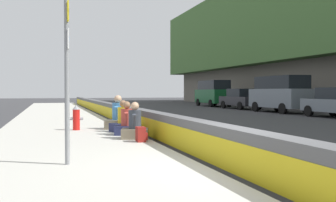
{
  "coord_description": "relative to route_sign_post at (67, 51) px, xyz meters",
  "views": [
    {
      "loc": [
        -6.11,
        3.15,
        1.49
      ],
      "look_at": [
        7.53,
        -1.1,
        1.13
      ],
      "focal_mm": 40.81,
      "sensor_mm": 36.0,
      "label": 1
    }
  ],
  "objects": [
    {
      "name": "seated_person_foreground",
      "position": [
        3.42,
        -2.01,
        -1.77
      ],
      "size": [
        0.81,
        0.89,
        1.05
      ],
      "color": "#706651",
      "rests_on": "sidewalk_strip"
    },
    {
      "name": "backpack",
      "position": [
        2.69,
        -2.02,
        -1.9
      ],
      "size": [
        0.32,
        0.28,
        0.4
      ],
      "color": "maroon",
      "rests_on": "sidewalk_strip"
    },
    {
      "name": "ground_plane",
      "position": [
        -1.14,
        -2.83,
        -2.23
      ],
      "size": [
        160.0,
        160.0,
        0.0
      ],
      "primitive_type": "plane",
      "color": "#353538",
      "rests_on": "ground"
    },
    {
      "name": "seated_person_middle",
      "position": [
        4.45,
        -1.98,
        -1.77
      ],
      "size": [
        0.79,
        0.87,
        1.04
      ],
      "color": "#23284C",
      "rests_on": "sidewalk_strip"
    },
    {
      "name": "seated_person_rear",
      "position": [
        5.36,
        -2.04,
        -1.76
      ],
      "size": [
        0.84,
        0.92,
        1.05
      ],
      "color": "#23284C",
      "rests_on": "sidewalk_strip"
    },
    {
      "name": "sidewalk_strip",
      "position": [
        -1.14,
        -0.18,
        -2.16
      ],
      "size": [
        80.0,
        4.4,
        0.14
      ],
      "primitive_type": "cube",
      "color": "#B5B2A8",
      "rests_on": "ground_plane"
    },
    {
      "name": "parked_car_fourth",
      "position": [
        15.93,
        -15.16,
        -0.88
      ],
      "size": [
        5.16,
        2.23,
        2.56
      ],
      "color": "slate",
      "rests_on": "ground_plane"
    },
    {
      "name": "route_sign_post",
      "position": [
        0.0,
        0.0,
        0.0
      ],
      "size": [
        0.44,
        0.09,
        3.6
      ],
      "color": "gray",
      "rests_on": "sidewalk_strip"
    },
    {
      "name": "fire_hydrant",
      "position": [
        6.37,
        -0.57,
        -1.65
      ],
      "size": [
        0.26,
        0.46,
        0.88
      ],
      "color": "red",
      "rests_on": "sidewalk_strip"
    },
    {
      "name": "parked_car_far",
      "position": [
        27.43,
        -15.18,
        -0.88
      ],
      "size": [
        5.11,
        2.13,
        2.56
      ],
      "color": "#145128",
      "rests_on": "ground_plane"
    },
    {
      "name": "seated_person_far",
      "position": [
        6.33,
        -2.03,
        -1.71
      ],
      "size": [
        0.99,
        1.06,
        1.21
      ],
      "color": "#706651",
      "rests_on": "sidewalk_strip"
    },
    {
      "name": "parked_car_midline",
      "position": [
        21.61,
        -15.1,
        -1.37
      ],
      "size": [
        4.56,
        2.08,
        1.71
      ],
      "color": "#28282D",
      "rests_on": "ground_plane"
    },
    {
      "name": "jersey_barrier",
      "position": [
        -1.14,
        -2.83,
        -1.81
      ],
      "size": [
        76.0,
        0.45,
        0.85
      ],
      "color": "#545456",
      "rests_on": "ground_plane"
    }
  ]
}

